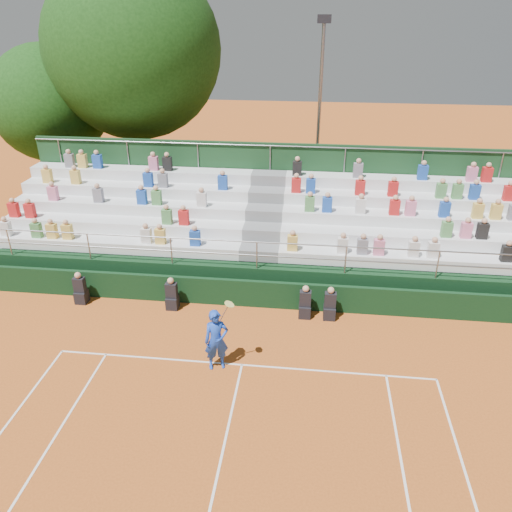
# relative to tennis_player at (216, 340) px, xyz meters

# --- Properties ---
(ground) EXTENTS (90.00, 90.00, 0.00)m
(ground) POSITION_rel_tennis_player_xyz_m (0.69, 0.15, -0.94)
(ground) COLOR #BB591F
(ground) RESTS_ON ground
(courtside_wall) EXTENTS (20.00, 0.15, 1.00)m
(courtside_wall) POSITION_rel_tennis_player_xyz_m (0.69, 3.35, -0.44)
(courtside_wall) COLOR black
(courtside_wall) RESTS_ON ground
(line_officials) EXTENTS (9.01, 0.40, 1.19)m
(line_officials) POSITION_rel_tennis_player_xyz_m (-0.46, 2.90, -0.46)
(line_officials) COLOR black
(line_officials) RESTS_ON ground
(grandstand) EXTENTS (20.00, 5.20, 4.40)m
(grandstand) POSITION_rel_tennis_player_xyz_m (0.70, 6.59, 0.13)
(grandstand) COLOR black
(grandstand) RESTS_ON ground
(tennis_player) EXTENTS (0.93, 0.65, 2.22)m
(tennis_player) POSITION_rel_tennis_player_xyz_m (0.00, 0.00, 0.00)
(tennis_player) COLOR blue
(tennis_player) RESTS_ON ground
(tree_west) EXTENTS (5.46, 5.46, 7.90)m
(tree_west) POSITION_rel_tennis_player_xyz_m (-10.20, 11.92, 4.21)
(tree_west) COLOR #372314
(tree_west) RESTS_ON ground
(tree_east) EXTENTS (7.91, 7.91, 11.52)m
(tree_east) POSITION_rel_tennis_player_xyz_m (-5.88, 12.22, 6.61)
(tree_east) COLOR #372314
(tree_east) RESTS_ON ground
(floodlight_mast) EXTENTS (0.60, 0.25, 9.01)m
(floodlight_mast) POSITION_rel_tennis_player_xyz_m (2.59, 12.54, 4.25)
(floodlight_mast) COLOR gray
(floodlight_mast) RESTS_ON ground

